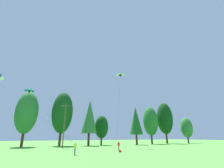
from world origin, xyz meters
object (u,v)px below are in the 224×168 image
kite_flyer_mid (119,145)px  picnic_cooler (120,151)px  kite_flyer_near (75,147)px  parafoil_kite_high_teal (29,91)px  utility_pole (64,124)px  parafoil_kite_mid_lime_white (120,75)px

kite_flyer_mid → picnic_cooler: bearing=-113.1°
kite_flyer_near → parafoil_kite_high_teal: (-7.24, 19.14, 11.96)m
utility_pole → parafoil_kite_high_teal: 12.07m
parafoil_kite_mid_lime_white → utility_pole: bearing=170.5°
kite_flyer_mid → picnic_cooler: size_ratio=3.25×
parafoil_kite_high_teal → picnic_cooler: 26.65m
parafoil_kite_high_teal → kite_flyer_mid: bearing=-45.5°
utility_pole → parafoil_kite_high_teal: bearing=152.9°
parafoil_kite_high_teal → parafoil_kite_mid_lime_white: 23.42m
utility_pole → picnic_cooler: 16.13m
utility_pole → kite_flyer_mid: size_ratio=5.85×
parafoil_kite_high_teal → picnic_cooler: (14.91, -18.01, -12.79)m
utility_pole → kite_flyer_near: utility_pole is taller
parafoil_kite_mid_lime_white → picnic_cooler: size_ratio=33.91×
kite_flyer_mid → parafoil_kite_mid_lime_white: parafoil_kite_mid_lime_white is taller
kite_flyer_near → parafoil_kite_high_teal: bearing=110.7°
kite_flyer_near → parafoil_kite_mid_lime_white: 26.13m
utility_pole → kite_flyer_mid: 14.61m
kite_flyer_near → parafoil_kite_mid_lime_white: size_ratio=0.10×
kite_flyer_near → kite_flyer_mid: 9.08m
utility_pole → parafoil_kite_mid_lime_white: bearing=-9.5°
kite_flyer_mid → parafoil_kite_mid_lime_white: bearing=57.7°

